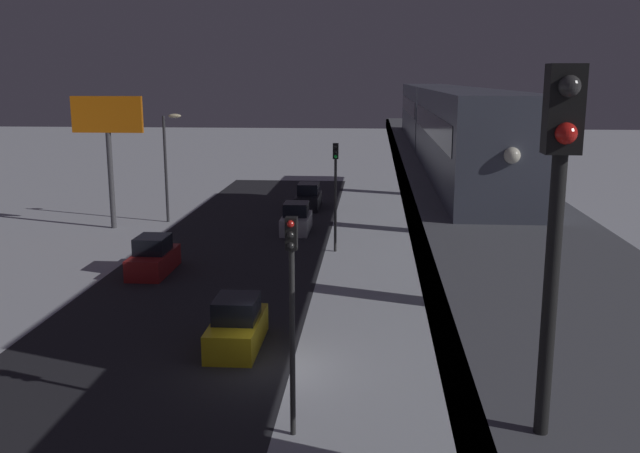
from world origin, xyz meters
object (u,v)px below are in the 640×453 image
rail_signal (558,190)px  sedan_silver (296,220)px  commercial_billboard (108,128)px  sedan_yellow_3 (237,327)px  traffic_light_mid (335,181)px  subway_train (444,119)px  sedan_black (308,198)px  traffic_light_near (292,295)px  sedan_red (153,258)px

rail_signal → sedan_silver: bearing=-79.6°
sedan_silver → commercial_billboard: size_ratio=0.45×
sedan_yellow_3 → commercial_billboard: bearing=121.3°
sedan_silver → traffic_light_mid: (-2.90, 5.26, 3.40)m
subway_train → rail_signal: size_ratio=9.22×
subway_train → sedan_black: subway_train is taller
rail_signal → sedan_silver: rail_signal is taller
subway_train → traffic_light_near: subway_train is taller
traffic_light_mid → commercial_billboard: size_ratio=0.72×
commercial_billboard → sedan_red: bearing=119.9°
traffic_light_mid → subway_train: bearing=150.8°
traffic_light_near → rail_signal: bearing=110.3°
sedan_yellow_3 → traffic_light_near: 7.93m
sedan_yellow_3 → sedan_black: 29.22m
sedan_silver → commercial_billboard: commercial_billboard is taller
sedan_silver → sedan_yellow_3: 20.53m
rail_signal → traffic_light_mid: (4.10, -32.92, -4.76)m
sedan_red → traffic_light_near: (-9.30, 16.49, 3.40)m
rail_signal → sedan_red: bearing=-64.1°
sedan_red → sedan_yellow_3: bearing=122.8°
traffic_light_mid → sedan_black: bearing=-78.3°
traffic_light_near → traffic_light_mid: (0.00, -21.82, 0.00)m
sedan_yellow_3 → traffic_light_near: bearing=-66.1°
sedan_yellow_3 → sedan_black: size_ratio=0.92×
sedan_silver → traffic_light_near: 27.45m
sedan_silver → commercial_billboard: 13.98m
sedan_black → subway_train: bearing=-63.1°
sedan_yellow_3 → commercial_billboard: size_ratio=0.45×
sedan_silver → sedan_yellow_3: bearing=-90.0°
sedan_silver → traffic_light_mid: bearing=-61.1°
commercial_billboard → rail_signal: bearing=117.1°
traffic_light_mid → sedan_yellow_3: bearing=79.2°
sedan_black → sedan_silver: bearing=-90.0°
traffic_light_mid → traffic_light_near: bearing=90.0°
subway_train → commercial_billboard: 23.06m
sedan_red → traffic_light_mid: (-9.30, -5.33, 3.40)m
rail_signal → commercial_billboard: 43.15m
subway_train → sedan_red: size_ratio=8.90×
traffic_light_mid → commercial_billboard: (15.51, -5.45, 2.63)m
sedan_yellow_3 → commercial_billboard: commercial_billboard is taller
sedan_yellow_3 → traffic_light_near: traffic_light_near is taller
commercial_billboard → subway_train: bearing=157.8°
sedan_red → commercial_billboard: (6.21, -10.79, 6.03)m
sedan_yellow_3 → traffic_light_mid: 15.91m
rail_signal → sedan_black: rail_signal is taller
sedan_black → traffic_light_near: bearing=-85.4°
rail_signal → sedan_silver: (7.00, -38.18, -8.16)m
commercial_billboard → sedan_silver: bearing=179.1°
sedan_yellow_3 → traffic_light_mid: traffic_light_mid is taller
subway_train → sedan_yellow_3: 16.50m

